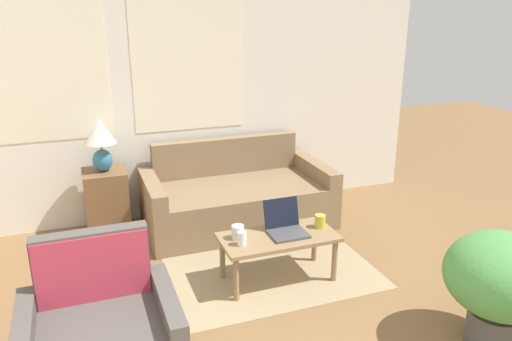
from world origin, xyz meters
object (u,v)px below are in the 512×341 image
object	(u,v)px
laptop	(286,226)
potted_plant	(501,280)
couch	(236,199)
cup_white	(320,221)
cup_yellow	(238,232)
table_lamp	(100,139)
coffee_table	(278,241)
cup_navy	(242,238)

from	to	relation	value
laptop	potted_plant	distance (m)	1.57
couch	potted_plant	xyz separation A→B (m)	(0.96, -2.41, 0.22)
cup_white	cup_yellow	bearing A→B (deg)	176.81
cup_yellow	potted_plant	world-z (taller)	potted_plant
laptop	table_lamp	bearing A→B (deg)	134.10
cup_yellow	couch	bearing A→B (deg)	72.56
table_lamp	laptop	size ratio (longest dim) A/B	1.64
couch	cup_yellow	size ratio (longest dim) A/B	17.04
coffee_table	laptop	xyz separation A→B (m)	(0.07, 0.04, 0.11)
table_lamp	cup_navy	distance (m)	1.73
coffee_table	potted_plant	size ratio (longest dim) A/B	1.19
couch	table_lamp	bearing A→B (deg)	171.82
coffee_table	cup_white	distance (m)	0.39
cup_yellow	cup_white	size ratio (longest dim) A/B	1.00
couch	table_lamp	world-z (taller)	table_lamp
cup_navy	potted_plant	distance (m)	1.77
cup_white	potted_plant	xyz separation A→B (m)	(0.62, -1.26, 0.03)
cup_navy	cup_yellow	bearing A→B (deg)	86.61
cup_yellow	cup_white	xyz separation A→B (m)	(0.69, -0.04, -0.00)
couch	laptop	world-z (taller)	couch
table_lamp	potted_plant	world-z (taller)	table_lamp
laptop	cup_navy	world-z (taller)	laptop
couch	coffee_table	xyz separation A→B (m)	(-0.03, -1.18, 0.08)
table_lamp	cup_navy	world-z (taller)	table_lamp
couch	cup_white	bearing A→B (deg)	-73.40
laptop	potted_plant	world-z (taller)	potted_plant
cup_navy	cup_white	xyz separation A→B (m)	(0.70, 0.08, -0.00)
table_lamp	laptop	xyz separation A→B (m)	(1.28, -1.32, -0.50)
potted_plant	cup_navy	bearing A→B (deg)	138.17
coffee_table	potted_plant	bearing A→B (deg)	-51.06
couch	laptop	xyz separation A→B (m)	(0.04, -1.14, 0.19)
coffee_table	cup_navy	bearing A→B (deg)	-170.84
table_lamp	coffee_table	size ratio (longest dim) A/B	0.54
laptop	potted_plant	bearing A→B (deg)	-54.00
laptop	cup_yellow	size ratio (longest dim) A/B	2.83
table_lamp	coffee_table	bearing A→B (deg)	-48.38
laptop	potted_plant	xyz separation A→B (m)	(0.92, -1.27, 0.03)
table_lamp	coffee_table	world-z (taller)	table_lamp
couch	cup_white	size ratio (longest dim) A/B	17.04
cup_yellow	potted_plant	distance (m)	1.84
cup_navy	cup_white	size ratio (longest dim) A/B	1.00
cup_white	couch	bearing A→B (deg)	106.60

